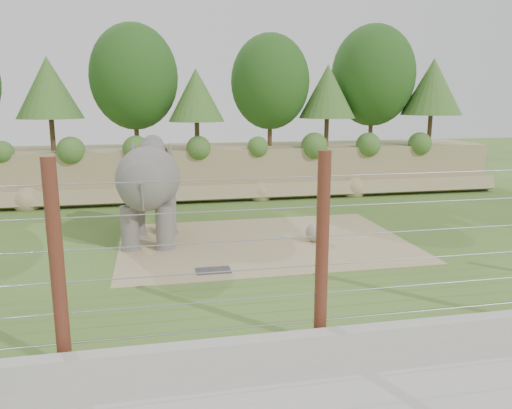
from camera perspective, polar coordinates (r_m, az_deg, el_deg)
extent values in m
plane|color=#3D5E20|center=(14.81, 1.59, -7.64)|extent=(90.00, 90.00, 0.00)
cube|color=tan|center=(27.03, -4.75, 3.98)|extent=(30.00, 4.00, 2.50)
cube|color=tan|center=(24.92, -4.07, 1.22)|extent=(30.00, 1.37, 1.07)
cylinder|color=#3F2B19|center=(26.56, -22.23, 7.43)|extent=(0.24, 0.24, 1.58)
sphere|color=#1C4819|center=(26.51, -22.60, 12.03)|extent=(3.60, 3.60, 3.60)
cylinder|color=#3F2B19|center=(26.63, -13.50, 8.37)|extent=(0.24, 0.24, 1.92)
sphere|color=#1C4819|center=(26.61, -13.78, 13.99)|extent=(4.40, 4.40, 4.40)
cylinder|color=#3F2B19|center=(25.53, -6.74, 7.88)|extent=(0.24, 0.24, 1.40)
sphere|color=#1C4819|center=(25.47, -6.85, 12.15)|extent=(3.20, 3.20, 3.20)
cylinder|color=#3F2B19|center=(27.15, 1.59, 8.64)|extent=(0.24, 0.24, 1.82)
sphere|color=#1C4819|center=(27.12, 1.62, 13.85)|extent=(4.16, 4.16, 4.16)
cylinder|color=#3F2B19|center=(27.43, 8.05, 8.23)|extent=(0.24, 0.24, 1.50)
sphere|color=#1C4819|center=(27.38, 8.18, 12.50)|extent=(3.44, 3.44, 3.44)
cylinder|color=#3F2B19|center=(29.47, 12.97, 8.80)|extent=(0.24, 0.24, 2.03)
sphere|color=#1C4819|center=(29.47, 13.23, 14.16)|extent=(4.64, 4.64, 4.64)
cylinder|color=#3F2B19|center=(29.81, 19.23, 8.11)|extent=(0.24, 0.24, 1.64)
sphere|color=#1C4819|center=(29.77, 19.52, 12.39)|extent=(3.76, 3.76, 3.76)
cube|color=tan|center=(17.69, 0.93, -4.32)|extent=(10.00, 7.00, 0.02)
cube|color=#262628|center=(14.82, -4.89, -7.52)|extent=(1.00, 0.60, 0.03)
sphere|color=gray|center=(17.78, 6.72, -3.19)|extent=(0.66, 0.66, 0.66)
cube|color=#ADABA0|center=(10.30, 8.23, -15.39)|extent=(26.00, 0.35, 0.50)
cylinder|color=#57291E|center=(9.71, -21.77, -6.68)|extent=(0.26, 0.26, 4.00)
cylinder|color=#57291E|center=(10.07, 7.56, -5.24)|extent=(0.26, 0.26, 4.00)
cylinder|color=#97989D|center=(10.61, 7.34, -13.00)|extent=(20.00, 0.02, 0.02)
cylinder|color=#97989D|center=(10.37, 7.42, -10.00)|extent=(20.00, 0.02, 0.02)
cylinder|color=#97989D|center=(10.17, 7.52, -6.86)|extent=(20.00, 0.02, 0.02)
cylinder|color=#97989D|center=(9.99, 7.61, -3.59)|extent=(20.00, 0.02, 0.02)
cylinder|color=#97989D|center=(9.85, 7.70, -0.23)|extent=(20.00, 0.02, 0.02)
cylinder|color=#97989D|center=(9.74, 7.80, 3.22)|extent=(20.00, 0.02, 0.02)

